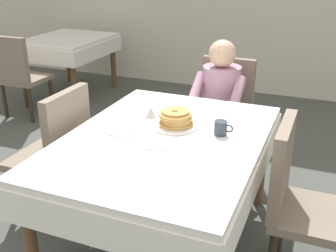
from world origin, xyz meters
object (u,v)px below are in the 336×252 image
syrup_pitcher (151,112)px  fork_left_of_plate (146,123)px  chair_left_side (57,148)px  background_table_far (69,47)px  cup_coffee (221,128)px  knife_right_of_plate (204,132)px  chair_diner (224,108)px  background_chair_empty (18,72)px  plate_breakfast (176,126)px  breakfast_stack (176,118)px  spoon_near_edge (157,149)px  chair_right_side (298,196)px  dining_table_main (164,151)px  diner_person (220,97)px

syrup_pitcher → fork_left_of_plate: bearing=-83.1°
chair_left_side → background_table_far: chair_left_side is taller
cup_coffee → knife_right_of_plate: (-0.10, -0.01, -0.04)m
knife_right_of_plate → cup_coffee: bearing=-87.5°
chair_diner → background_chair_empty: (-2.36, 0.24, 0.00)m
plate_breakfast → background_chair_empty: bearing=151.7°
syrup_pitcher → fork_left_of_plate: 0.11m
plate_breakfast → knife_right_of_plate: plate_breakfast is taller
breakfast_stack → knife_right_of_plate: size_ratio=1.05×
breakfast_stack → syrup_pitcher: bearing=158.4°
background_table_far → syrup_pitcher: bearing=-45.0°
spoon_near_edge → background_chair_empty: bearing=134.3°
chair_diner → chair_right_side: same height
chair_diner → spoon_near_edge: (-0.02, -1.34, 0.21)m
knife_right_of_plate → background_table_far: 3.35m
dining_table_main → background_chair_empty: 2.71m
cup_coffee → chair_right_side: bearing=-17.9°
diner_person → plate_breakfast: bearing=87.0°
chair_diner → chair_left_side: 1.43m
chair_right_side → chair_left_side: 1.54m
fork_left_of_plate → spoon_near_edge: 0.38m
knife_right_of_plate → background_chair_empty: bearing=60.7°
chair_left_side → background_chair_empty: 2.09m
plate_breakfast → cup_coffee: cup_coffee is taller
diner_person → breakfast_stack: bearing=87.1°
diner_person → cup_coffee: bearing=105.8°
chair_right_side → syrup_pitcher: 1.03m
cup_coffee → background_table_far: size_ratio=0.10×
chair_diner → chair_left_side: (-0.82, -1.17, 0.00)m
syrup_pitcher → spoon_near_edge: 0.48m
diner_person → cup_coffee: (0.24, -0.86, 0.11)m
dining_table_main → chair_left_side: 0.78m
chair_right_side → background_table_far: bearing=-127.5°
chair_right_side → background_chair_empty: bearing=-114.6°
chair_right_side → fork_left_of_plate: chair_right_side is taller
breakfast_stack → background_chair_empty: bearing=151.8°
fork_left_of_plate → chair_right_side: bearing=-98.5°
chair_right_side → knife_right_of_plate: chair_right_side is taller
fork_left_of_plate → knife_right_of_plate: same height
chair_left_side → syrup_pitcher: (0.57, 0.25, 0.25)m
knife_right_of_plate → chair_left_side: bearing=96.1°
diner_person → background_table_far: diner_person is taller
fork_left_of_plate → background_chair_empty: bearing=59.4°
chair_right_side → plate_breakfast: (-0.77, 0.17, 0.22)m
cup_coffee → background_table_far: (-2.61, 2.21, -0.16)m
fork_left_of_plate → dining_table_main: bearing=-128.0°
fork_left_of_plate → knife_right_of_plate: 0.38m
cup_coffee → chair_diner: bearing=103.5°
syrup_pitcher → dining_table_main: bearing=-51.5°
chair_left_side → plate_breakfast: size_ratio=3.32×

